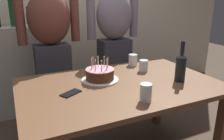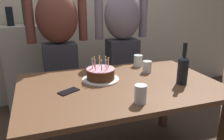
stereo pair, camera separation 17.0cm
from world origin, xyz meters
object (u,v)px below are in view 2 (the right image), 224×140
(water_glass_near, at_px, (147,67))
(water_glass_far, at_px, (140,94))
(birthday_cake, at_px, (101,75))
(wine_bottle, at_px, (183,69))
(person_man_bearded, at_px, (59,48))
(person_woman_cardigan, at_px, (122,44))
(water_glass_side, at_px, (138,61))
(cell_phone, at_px, (69,91))

(water_glass_near, relative_size, water_glass_far, 0.86)
(birthday_cake, relative_size, wine_bottle, 0.93)
(person_man_bearded, bearing_deg, person_woman_cardigan, -180.00)
(birthday_cake, height_order, water_glass_far, birthday_cake)
(wine_bottle, bearing_deg, water_glass_far, -156.60)
(water_glass_far, height_order, person_woman_cardigan, person_woman_cardigan)
(birthday_cake, relative_size, water_glass_side, 2.77)
(cell_phone, relative_size, person_woman_cardigan, 0.09)
(water_glass_far, xyz_separation_m, water_glass_side, (0.33, 0.72, -0.01))
(birthday_cake, height_order, water_glass_side, birthday_cake)
(water_glass_near, distance_m, water_glass_far, 0.61)
(water_glass_far, bearing_deg, water_glass_near, 58.65)
(person_man_bearded, bearing_deg, cell_phone, 87.39)
(person_woman_cardigan, bearing_deg, water_glass_far, 73.86)
(wine_bottle, height_order, person_woman_cardigan, person_woman_cardigan)
(birthday_cake, xyz_separation_m, person_woman_cardigan, (0.46, 0.69, 0.09))
(water_glass_far, relative_size, water_glass_side, 1.11)
(birthday_cake, bearing_deg, water_glass_far, -75.39)
(water_glass_side, bearing_deg, birthday_cake, -150.30)
(water_glass_near, bearing_deg, water_glass_far, -121.35)
(water_glass_near, distance_m, wine_bottle, 0.36)
(wine_bottle, bearing_deg, person_woman_cardigan, 96.25)
(water_glass_far, distance_m, water_glass_side, 0.79)
(person_man_bearded, relative_size, person_woman_cardigan, 1.00)
(birthday_cake, bearing_deg, water_glass_side, 29.70)
(person_woman_cardigan, bearing_deg, person_man_bearded, 0.00)
(water_glass_side, bearing_deg, cell_phone, -150.63)
(water_glass_side, distance_m, wine_bottle, 0.55)
(cell_phone, bearing_deg, water_glass_near, -13.03)
(birthday_cake, distance_m, water_glass_side, 0.51)
(water_glass_side, xyz_separation_m, person_man_bearded, (-0.69, 0.44, 0.08))
(birthday_cake, relative_size, person_man_bearded, 0.18)
(water_glass_near, distance_m, person_man_bearded, 0.93)
(water_glass_near, bearing_deg, cell_phone, -163.88)
(water_glass_near, relative_size, person_woman_cardigan, 0.06)
(cell_phone, distance_m, person_woman_cardigan, 1.13)
(wine_bottle, bearing_deg, water_glass_side, 102.30)
(water_glass_near, height_order, wine_bottle, wine_bottle)
(water_glass_near, bearing_deg, wine_bottle, -69.35)
(water_glass_near, distance_m, cell_phone, 0.75)
(cell_phone, bearing_deg, water_glass_far, -67.36)
(person_man_bearded, bearing_deg, wine_bottle, 129.64)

